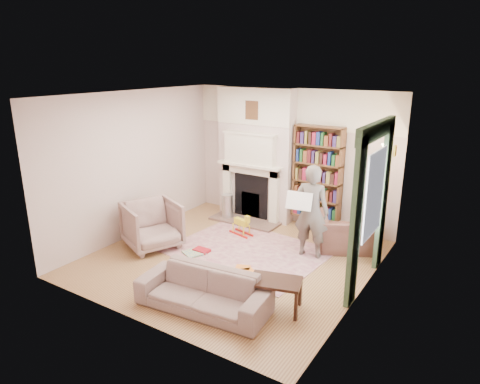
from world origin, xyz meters
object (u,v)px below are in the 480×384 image
Objects in this scene: armchair_reading at (346,233)px; rocking_horse at (241,224)px; paraffin_heater at (227,207)px; man_reading at (311,211)px; coffee_table at (275,295)px; bookcase at (318,173)px; sofa at (203,291)px; armchair_left at (152,225)px.

armchair_reading is 1.99× the size of rocking_horse.
rocking_horse is at bearing -39.42° from paraffin_heater.
man_reading is 3.30× the size of rocking_horse.
armchair_reading reaches higher than coffee_table.
paraffin_heater is at bearing -31.27° from armchair_reading.
sofa is at bearing -91.82° from bookcase.
sofa is at bearing -61.31° from paraffin_heater.
sofa is 3.56m from paraffin_heater.
rocking_horse is at bearing -15.08° from armchair_reading.
man_reading is 2.37× the size of coffee_table.
man_reading is at bearing 8.87° from rocking_horse.
rocking_horse is at bearing 105.16° from sofa.
man_reading reaches higher than armchair_reading.
armchair_reading is 3.55m from armchair_left.
man_reading is at bearing -40.88° from armchair_left.
armchair_reading is 0.54× the size of sofa.
rocking_horse is (1.08, 1.36, -0.21)m from armchair_left.
coffee_table is 2.71m from rocking_horse.
rocking_horse is (-1.53, 0.15, -0.61)m from man_reading.
sofa is at bearing 69.41° from man_reading.
bookcase reaches higher than man_reading.
sofa is at bearing 43.36° from armchair_reading.
coffee_table is at bearing -76.87° from bookcase.
coffee_table is 1.27× the size of paraffin_heater.
paraffin_heater is 1.09× the size of rocking_horse.
paraffin_heater is (-2.56, 2.61, 0.05)m from coffee_table.
man_reading is (0.44, -1.29, -0.35)m from bookcase.
coffee_table is at bearing 91.64° from man_reading.
paraffin_heater is (-1.83, -0.53, -0.90)m from bookcase.
armchair_left is at bearing -99.72° from paraffin_heater.
rocking_horse is (-0.97, 2.52, -0.05)m from sofa.
paraffin_heater reaches higher than coffee_table.
armchair_reading is 0.90m from man_reading.
bookcase is at bearing -65.72° from armchair_reading.
man_reading reaches higher than rocking_horse.
sofa is at bearing -95.23° from armchair_left.
man_reading is (2.60, 1.20, 0.40)m from armchair_left.
bookcase is 1.12× the size of man_reading.
sofa is 1.12× the size of man_reading.
paraffin_heater is at bearing 155.11° from rocking_horse.
rocking_horse is at bearing -14.21° from armchair_left.
armchair_reading is 2.03m from rocking_horse.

